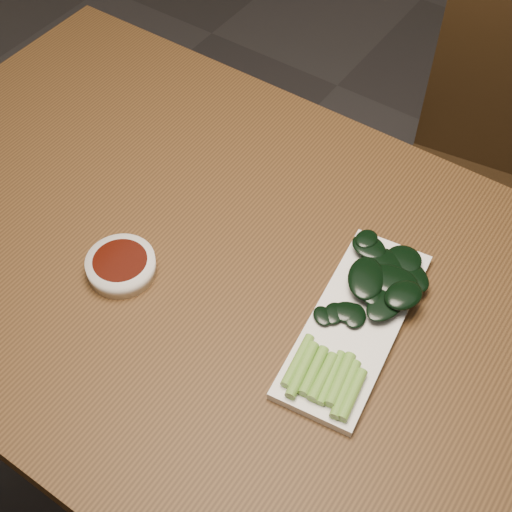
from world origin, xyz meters
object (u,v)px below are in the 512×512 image
object	(u,v)px
chair_far	(494,189)
sauce_bowl	(121,266)
table	(250,307)
serving_plate	(355,323)
gai_lan	(372,299)

from	to	relation	value
chair_far	sauce_bowl	distance (m)	0.88
table	serving_plate	distance (m)	0.19
serving_plate	gai_lan	distance (m)	0.04
chair_far	gai_lan	distance (m)	0.67
sauce_bowl	gai_lan	distance (m)	0.37
table	serving_plate	world-z (taller)	serving_plate
serving_plate	gai_lan	world-z (taller)	gai_lan
serving_plate	sauce_bowl	bearing A→B (deg)	-161.34
chair_far	sauce_bowl	world-z (taller)	chair_far
chair_far	serving_plate	bearing A→B (deg)	-99.18
table	sauce_bowl	world-z (taller)	sauce_bowl
table	chair_far	xyz separation A→B (m)	(0.18, 0.66, -0.19)
gai_lan	chair_far	bearing A→B (deg)	89.06
table	gai_lan	world-z (taller)	gai_lan
sauce_bowl	serving_plate	bearing A→B (deg)	18.66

